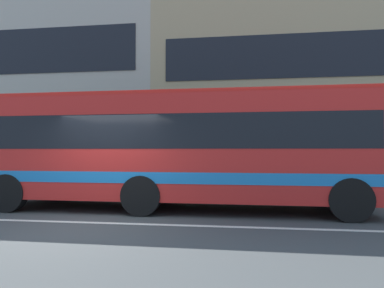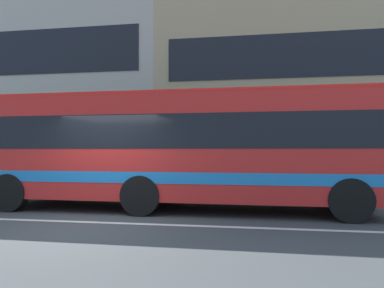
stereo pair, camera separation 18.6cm
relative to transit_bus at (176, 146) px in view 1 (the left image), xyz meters
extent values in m
plane|color=#3F4343|center=(-1.48, -2.06, -1.73)|extent=(160.00, 160.00, 0.00)
cube|color=silver|center=(-1.48, -2.06, -1.73)|extent=(60.00, 0.16, 0.01)
cube|color=#235F1D|center=(-3.91, 3.32, -1.38)|extent=(15.34, 1.10, 0.70)
cube|color=#B3ACA0|center=(-12.03, 12.50, 4.10)|extent=(18.84, 10.72, 11.67)
cube|color=tan|center=(7.11, 12.50, 3.46)|extent=(19.44, 10.72, 10.39)
cube|color=black|center=(7.11, 7.12, 4.29)|extent=(17.88, 0.04, 2.08)
cube|color=red|center=(0.00, 0.00, -0.05)|extent=(10.54, 2.58, 2.67)
cube|color=black|center=(0.00, 0.00, 0.36)|extent=(9.91, 2.59, 0.86)
cube|color=#1C73BF|center=(0.00, 0.00, -0.78)|extent=(10.33, 2.60, 0.28)
cube|color=red|center=(0.00, 0.00, 1.35)|extent=(10.12, 2.18, 0.12)
cube|color=black|center=(5.27, -0.06, 0.36)|extent=(0.05, 2.06, 0.94)
cylinder|color=black|center=(4.27, 1.08, -1.23)|extent=(1.00, 0.29, 1.00)
cylinder|color=black|center=(4.24, -1.18, -1.23)|extent=(1.00, 0.29, 1.00)
cylinder|color=black|center=(-0.62, 1.13, -1.23)|extent=(1.00, 0.29, 1.00)
cylinder|color=black|center=(-0.65, -1.12, -1.23)|extent=(1.00, 0.29, 1.00)
cylinder|color=black|center=(-4.24, 1.18, -1.23)|extent=(1.00, 0.29, 1.00)
cylinder|color=black|center=(-4.27, -1.08, -1.23)|extent=(1.00, 0.29, 1.00)
camera|label=1|loc=(1.79, -9.52, -0.12)|focal=32.72mm
camera|label=2|loc=(1.98, -9.49, -0.12)|focal=32.72mm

